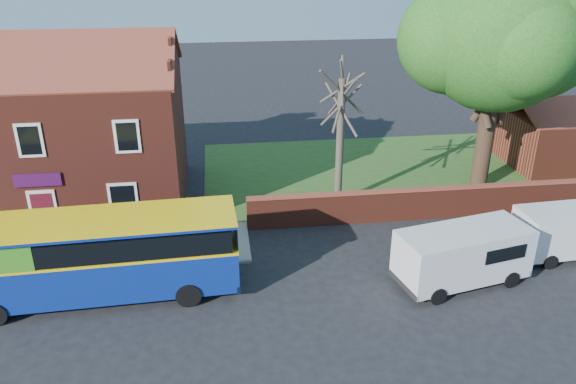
{
  "coord_description": "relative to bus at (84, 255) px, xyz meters",
  "views": [
    {
      "loc": [
        0.87,
        -16.19,
        12.31
      ],
      "look_at": [
        3.66,
        5.0,
        2.69
      ],
      "focal_mm": 35.0,
      "sensor_mm": 36.0,
      "label": 1
    }
  ],
  "objects": [
    {
      "name": "pavement",
      "position": [
        -2.77,
        3.37,
        -1.75
      ],
      "size": [
        18.0,
        3.5,
        0.12
      ],
      "primitive_type": "cube",
      "color": "gray",
      "rests_on": "ground"
    },
    {
      "name": "bare_tree",
      "position": [
        11.0,
        6.85,
        1.79
      ],
      "size": [
        2.63,
        3.14,
        7.02
      ],
      "color": "#4C4238",
      "rests_on": "ground"
    },
    {
      "name": "outbuilding",
      "position": [
        26.23,
        10.62,
        -0.2
      ],
      "size": [
        8.2,
        5.06,
        4.17
      ],
      "color": "maroon",
      "rests_on": "ground"
    },
    {
      "name": "van_far",
      "position": [
        19.78,
        0.57,
        -0.63
      ],
      "size": [
        4.9,
        2.22,
        2.11
      ],
      "rotation": [
        0.0,
        0.0,
        0.06
      ],
      "color": "silver",
      "rests_on": "ground"
    },
    {
      "name": "large_tree",
      "position": [
        19.15,
        8.14,
        6.24
      ],
      "size": [
        10.08,
        7.98,
        12.3
      ],
      "color": "black",
      "rests_on": "ground"
    },
    {
      "name": "kerb",
      "position": [
        -2.77,
        1.62,
        -1.74
      ],
      "size": [
        18.0,
        0.15,
        0.14
      ],
      "primitive_type": "cube",
      "color": "slate",
      "rests_on": "ground"
    },
    {
      "name": "shop_building",
      "position": [
        -2.79,
        9.12,
        1.6
      ],
      "size": [
        12.3,
        8.13,
        10.5
      ],
      "color": "maroon",
      "rests_on": "ground"
    },
    {
      "name": "boundary_wall",
      "position": [
        17.23,
        4.62,
        -1.0
      ],
      "size": [
        22.0,
        0.38,
        1.6
      ],
      "color": "maroon",
      "rests_on": "ground"
    },
    {
      "name": "ground",
      "position": [
        4.23,
        -2.38,
        -1.81
      ],
      "size": [
        120.0,
        120.0,
        0.0
      ],
      "primitive_type": "plane",
      "color": "black",
      "rests_on": "ground"
    },
    {
      "name": "van_near",
      "position": [
        14.24,
        -0.87,
        -0.55
      ],
      "size": [
        5.46,
        3.1,
        2.26
      ],
      "rotation": [
        0.0,
        0.0,
        0.21
      ],
      "color": "silver",
      "rests_on": "ground"
    },
    {
      "name": "grass_strip",
      "position": [
        17.23,
        10.62,
        -1.79
      ],
      "size": [
        26.0,
        12.0,
        0.04
      ],
      "primitive_type": "cube",
      "color": "#426B28",
      "rests_on": "ground"
    },
    {
      "name": "bus",
      "position": [
        0.0,
        0.0,
        0.0
      ],
      "size": [
        10.59,
        3.08,
        3.19
      ],
      "rotation": [
        0.0,
        0.0,
        0.04
      ],
      "color": "navy",
      "rests_on": "ground"
    }
  ]
}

